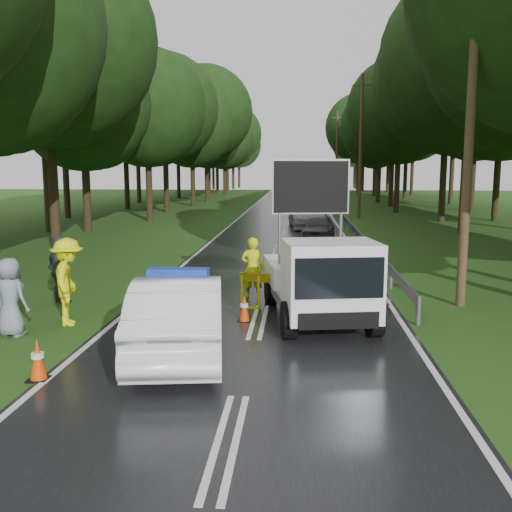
# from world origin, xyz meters

# --- Properties ---
(ground) EXTENTS (160.00, 160.00, 0.00)m
(ground) POSITION_xyz_m (0.00, 0.00, 0.00)
(ground) COLOR #294F16
(ground) RESTS_ON ground
(road) EXTENTS (7.00, 140.00, 0.02)m
(road) POSITION_xyz_m (0.00, 30.00, 0.01)
(road) COLOR black
(road) RESTS_ON ground
(guardrail) EXTENTS (0.12, 60.06, 0.70)m
(guardrail) POSITION_xyz_m (3.70, 29.67, 0.55)
(guardrail) COLOR gray
(guardrail) RESTS_ON ground
(utility_pole_near) EXTENTS (1.40, 0.24, 10.00)m
(utility_pole_near) POSITION_xyz_m (5.20, 2.00, 5.06)
(utility_pole_near) COLOR #43351F
(utility_pole_near) RESTS_ON ground
(utility_pole_mid) EXTENTS (1.40, 0.24, 10.00)m
(utility_pole_mid) POSITION_xyz_m (5.20, 28.00, 5.06)
(utility_pole_mid) COLOR #43351F
(utility_pole_mid) RESTS_ON ground
(utility_pole_far) EXTENTS (1.40, 0.24, 10.00)m
(utility_pole_far) POSITION_xyz_m (5.20, 54.00, 5.06)
(utility_pole_far) COLOR #43351F
(utility_pole_far) RESTS_ON ground
(police_sedan) EXTENTS (2.29, 4.89, 1.70)m
(police_sedan) POSITION_xyz_m (-1.37, -2.46, 0.78)
(police_sedan) COLOR white
(police_sedan) RESTS_ON ground
(work_truck) EXTENTS (2.83, 5.00, 3.77)m
(work_truck) POSITION_xyz_m (1.42, 0.16, 1.02)
(work_truck) COLOR gray
(work_truck) RESTS_ON ground
(barrier) EXTENTS (2.29, 0.47, 0.96)m
(barrier) POSITION_xyz_m (0.59, 1.00, 0.72)
(barrier) COLOR #DAD80B
(barrier) RESTS_ON ground
(officer) EXTENTS (0.65, 0.45, 1.72)m
(officer) POSITION_xyz_m (-0.34, 2.41, 0.86)
(officer) COLOR #DBEA0C
(officer) RESTS_ON ground
(civilian) EXTENTS (1.01, 0.98, 1.63)m
(civilian) POSITION_xyz_m (1.50, 0.50, 0.82)
(civilian) COLOR #1B23AF
(civilian) RESTS_ON ground
(bystander_left) EXTENTS (1.09, 1.47, 2.03)m
(bystander_left) POSITION_xyz_m (-4.36, -0.54, 1.01)
(bystander_left) COLOR #F6FA0D
(bystander_left) RESTS_ON ground
(bystander_mid) EXTENTS (1.11, 1.02, 1.83)m
(bystander_mid) POSITION_xyz_m (-5.43, 1.50, 0.91)
(bystander_mid) COLOR #3A3C41
(bystander_mid) RESTS_ON ground
(bystander_right) EXTENTS (0.97, 0.80, 1.71)m
(bystander_right) POSITION_xyz_m (-5.25, -1.50, 0.86)
(bystander_right) COLOR gray
(bystander_right) RESTS_ON ground
(queue_car_first) EXTENTS (1.93, 3.88, 1.27)m
(queue_car_first) POSITION_xyz_m (1.91, 15.39, 0.63)
(queue_car_first) COLOR #3B3D42
(queue_car_first) RESTS_ON ground
(queue_car_second) EXTENTS (2.62, 5.43, 1.52)m
(queue_car_second) POSITION_xyz_m (1.49, 21.39, 0.76)
(queue_car_second) COLOR #94969B
(queue_car_second) RESTS_ON ground
(queue_car_third) EXTENTS (2.79, 5.21, 1.39)m
(queue_car_third) POSITION_xyz_m (1.57, 27.98, 0.70)
(queue_car_third) COLOR black
(queue_car_third) RESTS_ON ground
(queue_car_fourth) EXTENTS (1.98, 4.86, 1.57)m
(queue_car_fourth) POSITION_xyz_m (2.35, 36.93, 0.78)
(queue_car_fourth) COLOR #45474D
(queue_car_fourth) RESTS_ON ground
(cone_near_left) EXTENTS (0.35, 0.35, 0.74)m
(cone_near_left) POSITION_xyz_m (-3.50, -4.00, 0.36)
(cone_near_left) COLOR black
(cone_near_left) RESTS_ON ground
(cone_center) EXTENTS (0.31, 0.31, 0.66)m
(cone_center) POSITION_xyz_m (-0.34, 0.00, 0.32)
(cone_center) COLOR black
(cone_center) RESTS_ON ground
(cone_far) EXTENTS (0.38, 0.38, 0.81)m
(cone_far) POSITION_xyz_m (1.05, 2.50, 0.39)
(cone_far) COLOR black
(cone_far) RESTS_ON ground
(cone_left_mid) EXTENTS (0.36, 0.36, 0.76)m
(cone_left_mid) POSITION_xyz_m (-2.00, 2.56, 0.37)
(cone_left_mid) COLOR black
(cone_left_mid) RESTS_ON ground
(cone_right) EXTENTS (0.35, 0.35, 0.73)m
(cone_right) POSITION_xyz_m (3.16, 1.93, 0.35)
(cone_right) COLOR black
(cone_right) RESTS_ON ground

